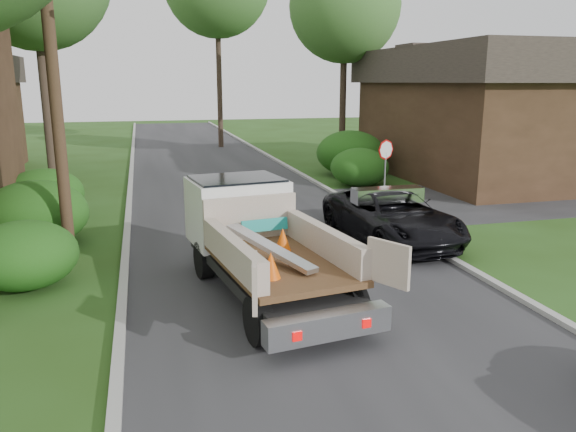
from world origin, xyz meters
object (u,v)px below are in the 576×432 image
at_px(utility_pole, 52,55).
at_px(flatbed_truck, 253,231).
at_px(house_right, 493,111).
at_px(black_pickup, 392,216).
at_px(stop_sign, 385,158).
at_px(tree_right_far, 345,6).

relative_size(utility_pole, flatbed_truck, 1.57).
bearing_deg(house_right, flatbed_truck, -139.66).
relative_size(house_right, black_pickup, 2.44).
distance_m(stop_sign, flatbed_truck, 9.54).
relative_size(stop_sign, tree_right_far, 0.22).
xyz_separation_m(tree_right_far, black_pickup, (-4.08, -15.50, -7.74)).
relative_size(stop_sign, flatbed_truck, 0.39).
bearing_deg(house_right, stop_sign, -147.34).
relative_size(house_right, tree_right_far, 1.13).
height_order(tree_right_far, black_pickup, tree_right_far).
bearing_deg(house_right, tree_right_far, 132.51).
height_order(stop_sign, flatbed_truck, stop_sign).
height_order(flatbed_truck, black_pickup, flatbed_truck).
height_order(utility_pole, black_pickup, utility_pole).
relative_size(stop_sign, utility_pole, 0.25).
height_order(tree_right_far, flatbed_truck, tree_right_far).
height_order(utility_pole, house_right, utility_pole).
bearing_deg(tree_right_far, black_pickup, -104.75).
distance_m(house_right, black_pickup, 13.71).
xyz_separation_m(stop_sign, black_pickup, (-1.78, -4.50, -1.04)).
relative_size(stop_sign, house_right, 0.19).
bearing_deg(house_right, black_pickup, -135.24).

